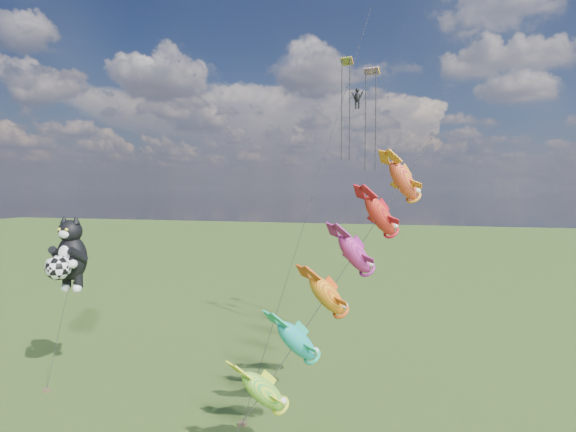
# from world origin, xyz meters

# --- Properties ---
(ground) EXTENTS (300.00, 300.00, 0.00)m
(ground) POSITION_xyz_m (0.00, 0.00, 0.00)
(ground) COLOR #213F0F
(cat_kite_rig) EXTENTS (2.38, 4.11, 10.93)m
(cat_kite_rig) POSITION_xyz_m (-4.06, 5.89, 8.25)
(cat_kite_rig) COLOR brown
(cat_kite_rig) RESTS_ON ground
(fish_windsock_rig) EXTENTS (9.44, 13.01, 15.59)m
(fish_windsock_rig) POSITION_xyz_m (15.22, 0.75, 8.77)
(fish_windsock_rig) COLOR brown
(fish_windsock_rig) RESTS_ON ground
(parafoil_rig) EXTENTS (5.86, 16.95, 27.55)m
(parafoil_rig) POSITION_xyz_m (13.68, 16.69, 19.42)
(parafoil_rig) COLOR brown
(parafoil_rig) RESTS_ON ground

